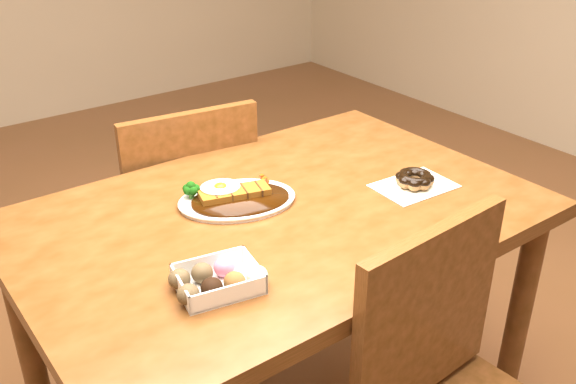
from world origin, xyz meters
TOP-DOWN VIEW (x-y plane):
  - table at (0.00, 0.00)m, footprint 1.20×0.80m
  - chair_far at (0.01, 0.54)m, footprint 0.47×0.47m
  - katsu_curry_plate at (-0.06, 0.09)m, footprint 0.33×0.28m
  - donut_box at (-0.28, -0.18)m, footprint 0.18×0.15m
  - pon_de_ring at (0.34, -0.10)m, footprint 0.20×0.15m

SIDE VIEW (x-z plane):
  - chair_far at x=0.01m, z-range 0.04..0.91m
  - table at x=0.00m, z-range 0.28..1.03m
  - katsu_curry_plate at x=-0.06m, z-range 0.74..0.79m
  - pon_de_ring at x=0.34m, z-range 0.75..0.79m
  - donut_box at x=-0.28m, z-range 0.75..0.79m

